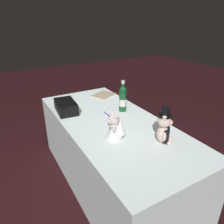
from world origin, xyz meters
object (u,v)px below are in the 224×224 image
at_px(gift_case_black, 66,107).
at_px(champagne_bottle, 123,98).
at_px(teddy_bear_groom, 164,128).
at_px(guestbook, 104,95).
at_px(teddy_bear_bride, 115,127).
at_px(signing_pen, 107,114).

bearing_deg(gift_case_black, champagne_bottle, -117.72).
distance_m(teddy_bear_groom, guestbook, 1.22).
relative_size(teddy_bear_bride, champagne_bottle, 0.67).
distance_m(signing_pen, gift_case_black, 0.45).
distance_m(gift_case_black, guestbook, 0.63).
distance_m(teddy_bear_bride, guestbook, 1.04).
distance_m(teddy_bear_groom, teddy_bear_bride, 0.39).
xyz_separation_m(teddy_bear_groom, guestbook, (1.21, -0.10, -0.12)).
bearing_deg(signing_pen, gift_case_black, 49.48).
xyz_separation_m(signing_pen, gift_case_black, (0.29, 0.34, 0.05)).
bearing_deg(teddy_bear_bride, teddy_bear_groom, -130.48).
bearing_deg(guestbook, signing_pen, 131.50).
bearing_deg(guestbook, teddy_bear_groom, 150.87).
bearing_deg(guestbook, gift_case_black, 88.39).
xyz_separation_m(signing_pen, guestbook, (0.53, -0.24, 0.00)).
xyz_separation_m(gift_case_black, guestbook, (0.24, -0.58, -0.05)).
bearing_deg(gift_case_black, signing_pen, -130.52).
height_order(teddy_bear_groom, gift_case_black, teddy_bear_groom).
height_order(signing_pen, gift_case_black, gift_case_black).
bearing_deg(teddy_bear_bride, guestbook, -22.38).
distance_m(teddy_bear_groom, signing_pen, 0.70).
bearing_deg(champagne_bottle, guestbook, -5.10).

